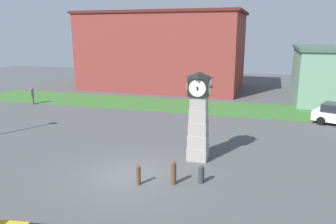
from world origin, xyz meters
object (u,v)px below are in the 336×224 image
at_px(bollard_near_tower, 138,175).
at_px(pedestrian_near_bench, 33,95).
at_px(clock_tower, 199,116).
at_px(bollard_mid_row, 174,172).
at_px(bollard_far_row, 201,174).

relative_size(bollard_near_tower, pedestrian_near_bench, 0.58).
bearing_deg(bollard_near_tower, clock_tower, 62.00).
bearing_deg(clock_tower, pedestrian_near_bench, 152.17).
bearing_deg(bollard_near_tower, pedestrian_near_bench, 140.07).
xyz_separation_m(bollard_mid_row, pedestrian_near_bench, (-17.61, 12.94, 0.37)).
bearing_deg(bollard_near_tower, bollard_mid_row, 17.88).
relative_size(bollard_mid_row, pedestrian_near_bench, 0.68).
bearing_deg(bollard_far_row, pedestrian_near_bench, 146.51).
bearing_deg(pedestrian_near_bench, clock_tower, -27.83).
height_order(bollard_near_tower, pedestrian_near_bench, pedestrian_near_bench).
distance_m(bollard_mid_row, pedestrian_near_bench, 21.86).
distance_m(bollard_near_tower, pedestrian_near_bench, 20.95).
height_order(clock_tower, pedestrian_near_bench, clock_tower).
distance_m(bollard_near_tower, bollard_far_row, 2.94).
xyz_separation_m(bollard_mid_row, bollard_far_row, (1.22, 0.48, -0.13)).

